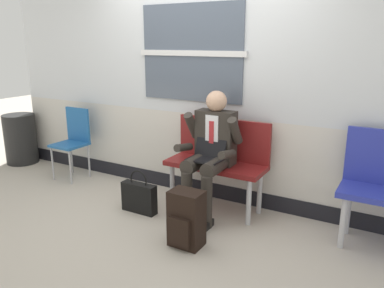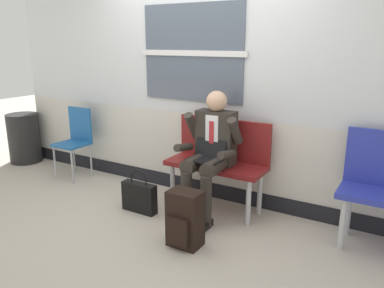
{
  "view_description": "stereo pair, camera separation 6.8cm",
  "coord_description": "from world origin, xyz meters",
  "px_view_note": "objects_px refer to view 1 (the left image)",
  "views": [
    {
      "loc": [
        2.0,
        -3.06,
        1.75
      ],
      "look_at": [
        0.17,
        0.13,
        0.75
      ],
      "focal_mm": 35.78,
      "sensor_mm": 36.0,
      "label": 1
    },
    {
      "loc": [
        2.06,
        -3.02,
        1.75
      ],
      "look_at": [
        0.17,
        0.13,
        0.75
      ],
      "focal_mm": 35.78,
      "sensor_mm": 36.0,
      "label": 2
    }
  ],
  "objects_px": {
    "person_seated": "(210,151)",
    "backpack": "(186,219)",
    "bench_with_person": "(219,157)",
    "handbag": "(139,197)",
    "folding_chair": "(74,137)",
    "trash_bin": "(21,139)"
  },
  "relations": [
    {
      "from": "person_seated",
      "to": "backpack",
      "type": "bearing_deg",
      "value": -80.09
    },
    {
      "from": "bench_with_person",
      "to": "person_seated",
      "type": "relative_size",
      "value": 0.82
    },
    {
      "from": "handbag",
      "to": "folding_chair",
      "type": "distance_m",
      "value": 1.51
    },
    {
      "from": "bench_with_person",
      "to": "handbag",
      "type": "height_order",
      "value": "bench_with_person"
    },
    {
      "from": "bench_with_person",
      "to": "person_seated",
      "type": "xyz_separation_m",
      "value": [
        0.0,
        -0.2,
        0.12
      ]
    },
    {
      "from": "bench_with_person",
      "to": "trash_bin",
      "type": "distance_m",
      "value": 3.21
    },
    {
      "from": "bench_with_person",
      "to": "person_seated",
      "type": "distance_m",
      "value": 0.23
    },
    {
      "from": "handbag",
      "to": "bench_with_person",
      "type": "bearing_deg",
      "value": 38.32
    },
    {
      "from": "handbag",
      "to": "folding_chair",
      "type": "xyz_separation_m",
      "value": [
        -1.39,
        0.46,
        0.38
      ]
    },
    {
      "from": "person_seated",
      "to": "folding_chair",
      "type": "height_order",
      "value": "person_seated"
    },
    {
      "from": "folding_chair",
      "to": "trash_bin",
      "type": "relative_size",
      "value": 1.27
    },
    {
      "from": "person_seated",
      "to": "backpack",
      "type": "height_order",
      "value": "person_seated"
    },
    {
      "from": "person_seated",
      "to": "trash_bin",
      "type": "distance_m",
      "value": 3.23
    },
    {
      "from": "trash_bin",
      "to": "folding_chair",
      "type": "bearing_deg",
      "value": -2.19
    },
    {
      "from": "person_seated",
      "to": "handbag",
      "type": "bearing_deg",
      "value": -154.1
    },
    {
      "from": "person_seated",
      "to": "handbag",
      "type": "xyz_separation_m",
      "value": [
        -0.66,
        -0.32,
        -0.52
      ]
    },
    {
      "from": "bench_with_person",
      "to": "folding_chair",
      "type": "distance_m",
      "value": 2.06
    },
    {
      "from": "person_seated",
      "to": "folding_chair",
      "type": "bearing_deg",
      "value": 176.26
    },
    {
      "from": "trash_bin",
      "to": "person_seated",
      "type": "bearing_deg",
      "value": -3.19
    },
    {
      "from": "bench_with_person",
      "to": "trash_bin",
      "type": "bearing_deg",
      "value": -179.59
    },
    {
      "from": "backpack",
      "to": "trash_bin",
      "type": "distance_m",
      "value": 3.43
    },
    {
      "from": "handbag",
      "to": "trash_bin",
      "type": "relative_size",
      "value": 0.64
    }
  ]
}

